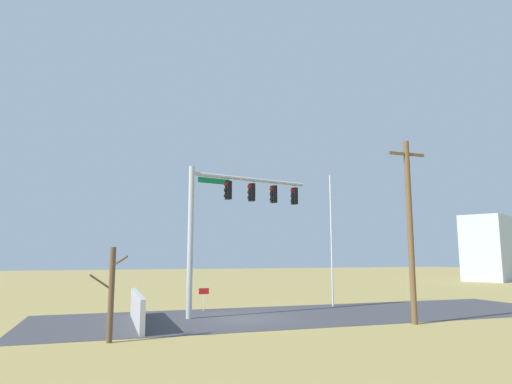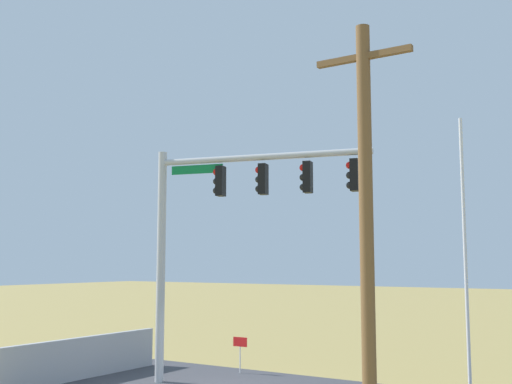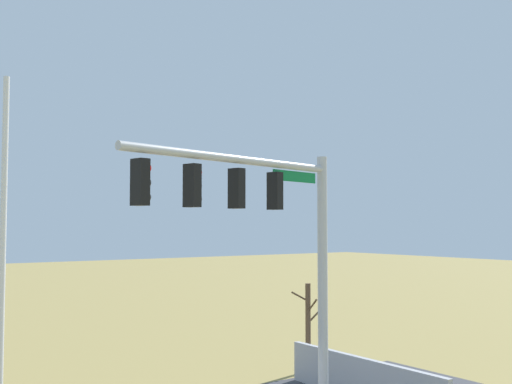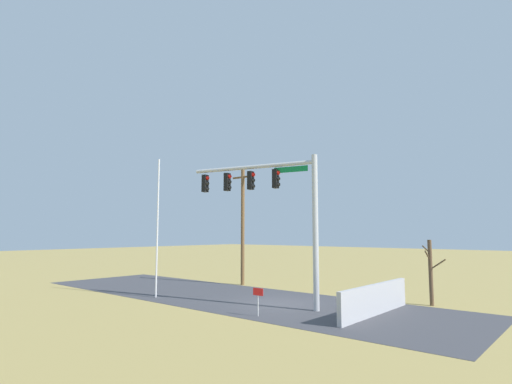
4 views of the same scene
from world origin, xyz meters
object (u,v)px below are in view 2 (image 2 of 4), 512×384
at_px(flagpole, 465,256).
at_px(utility_pole, 367,235).
at_px(signal_mast, 223,213).
at_px(open_sign, 240,346).

distance_m(flagpole, utility_pole, 7.35).
relative_size(signal_mast, flagpole, 0.94).
distance_m(signal_mast, open_sign, 5.04).
xyz_separation_m(signal_mast, flagpole, (-6.94, -2.00, -1.39)).
bearing_deg(utility_pole, flagpole, -89.45).
bearing_deg(flagpole, signal_mast, 16.06).
bearing_deg(open_sign, signal_mast, 110.56).
distance_m(signal_mast, flagpole, 7.35).
bearing_deg(flagpole, utility_pole, 90.55).
xyz_separation_m(signal_mast, utility_pole, (-7.01, 5.35, -1.07)).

